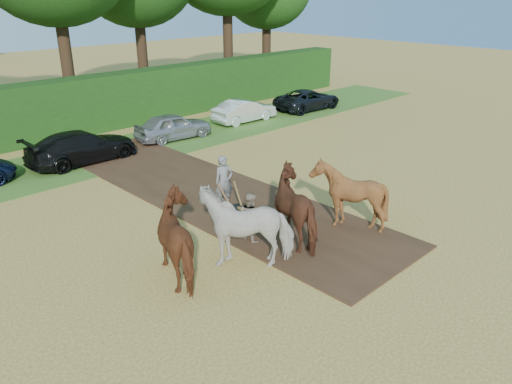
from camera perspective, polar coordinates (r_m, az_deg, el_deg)
name	(u,v)px	position (r m, az deg, el deg)	size (l,w,h in m)	color
ground	(323,273)	(14.32, 7.66, -9.21)	(120.00, 120.00, 0.00)	gold
earth_strip	(207,191)	(19.70, -5.61, 0.09)	(4.50, 17.00, 0.05)	#472D1C
grass_verge	(87,159)	(24.63, -18.72, 3.55)	(50.00, 5.00, 0.03)	#38601E
hedgerow	(42,112)	(28.27, -23.23, 8.38)	(46.00, 1.60, 3.00)	#14380F
spectator_near	(250,217)	(15.62, -0.70, -2.86)	(0.78, 0.60, 1.60)	#B0A78A
plough_team	(273,214)	(15.02, 1.96, -2.52)	(7.94, 5.72, 2.29)	brown
parked_cars	(89,145)	(24.41, -18.55, 5.07)	(35.83, 3.23, 1.46)	#B9BAC1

